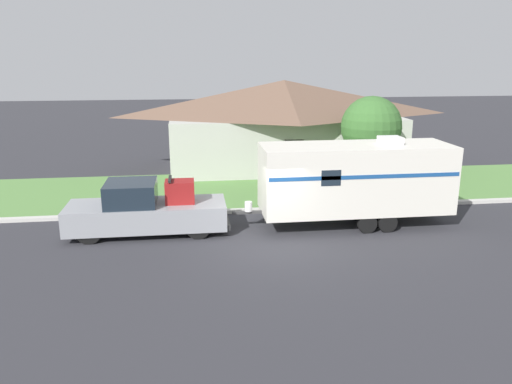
{
  "coord_description": "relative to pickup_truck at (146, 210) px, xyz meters",
  "views": [
    {
      "loc": [
        -2.56,
        -15.74,
        6.23
      ],
      "look_at": [
        -0.25,
        1.76,
        1.4
      ],
      "focal_mm": 35.0,
      "sensor_mm": 36.0,
      "label": 1
    }
  ],
  "objects": [
    {
      "name": "ground_plane",
      "position": [
        4.24,
        -1.76,
        -0.86
      ],
      "size": [
        120.0,
        120.0,
        0.0
      ],
      "primitive_type": "plane",
      "color": "#2D2D33"
    },
    {
      "name": "mailbox",
      "position": [
        -1.11,
        2.64,
        0.21
      ],
      "size": [
        0.48,
        0.2,
        1.4
      ],
      "color": "brown",
      "rests_on": "ground_plane"
    },
    {
      "name": "travel_trailer",
      "position": [
        7.75,
        -0.0,
        0.95
      ],
      "size": [
        8.18,
        2.36,
        3.35
      ],
      "color": "black",
      "rests_on": "ground_plane"
    },
    {
      "name": "pickup_truck",
      "position": [
        0.0,
        0.0,
        0.0
      ],
      "size": [
        5.76,
        1.97,
        2.04
      ],
      "color": "black",
      "rests_on": "ground_plane"
    },
    {
      "name": "house_across_street",
      "position": [
        6.96,
        10.39,
        1.69
      ],
      "size": [
        13.69,
        6.49,
        4.93
      ],
      "color": "#B2B2A8",
      "rests_on": "ground_plane"
    },
    {
      "name": "curb_strip",
      "position": [
        4.24,
        1.99,
        -0.79
      ],
      "size": [
        80.0,
        0.3,
        0.14
      ],
      "color": "beige",
      "rests_on": "ground_plane"
    },
    {
      "name": "lawn_strip",
      "position": [
        4.24,
        5.64,
        -0.85
      ],
      "size": [
        80.0,
        7.0,
        0.03
      ],
      "color": "#568442",
      "rests_on": "ground_plane"
    },
    {
      "name": "tree_in_yard",
      "position": [
        10.4,
        5.75,
        2.05
      ],
      "size": [
        2.94,
        2.94,
        4.38
      ],
      "color": "brown",
      "rests_on": "ground_plane"
    }
  ]
}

